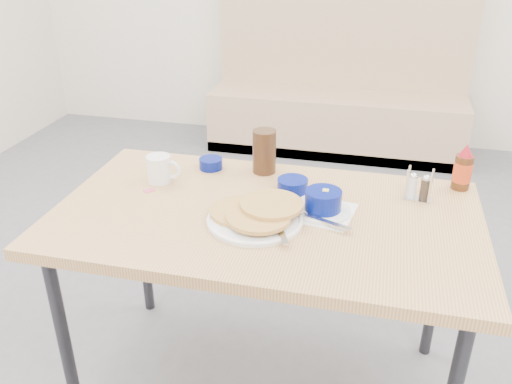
% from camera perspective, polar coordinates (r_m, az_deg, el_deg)
% --- Properties ---
extents(booth_bench, '(1.90, 0.56, 1.22)m').
position_cam_1_polar(booth_bench, '(4.27, 8.54, 9.17)').
color(booth_bench, tan).
rests_on(booth_bench, ground).
extents(dining_table, '(1.40, 0.80, 0.76)m').
position_cam_1_polar(dining_table, '(1.82, 0.98, -3.87)').
color(dining_table, tan).
rests_on(dining_table, ground).
extents(pancake_plate, '(0.31, 0.31, 0.05)m').
position_cam_1_polar(pancake_plate, '(1.73, -0.00, -2.47)').
color(pancake_plate, white).
rests_on(pancake_plate, dining_table).
extents(coffee_mug, '(0.13, 0.09, 0.10)m').
position_cam_1_polar(coffee_mug, '(2.01, -10.06, 2.45)').
color(coffee_mug, white).
rests_on(coffee_mug, dining_table).
extents(grits_setting, '(0.23, 0.24, 0.08)m').
position_cam_1_polar(grits_setting, '(1.78, 7.06, -1.23)').
color(grits_setting, white).
rests_on(grits_setting, dining_table).
extents(creamer_bowl, '(0.09, 0.09, 0.04)m').
position_cam_1_polar(creamer_bowl, '(2.10, -4.78, 3.00)').
color(creamer_bowl, '#041167').
rests_on(creamer_bowl, dining_table).
extents(butter_bowl, '(0.11, 0.11, 0.05)m').
position_cam_1_polar(butter_bowl, '(1.92, 3.87, 0.67)').
color(butter_bowl, '#041167').
rests_on(butter_bowl, dining_table).
extents(amber_tumbler, '(0.09, 0.09, 0.17)m').
position_cam_1_polar(amber_tumbler, '(2.04, 0.88, 4.29)').
color(amber_tumbler, '#372011').
rests_on(amber_tumbler, dining_table).
extents(condiment_caddy, '(0.10, 0.07, 0.11)m').
position_cam_1_polar(condiment_caddy, '(1.94, 16.71, 0.35)').
color(condiment_caddy, silver).
rests_on(condiment_caddy, dining_table).
extents(syrup_bottle, '(0.06, 0.06, 0.17)m').
position_cam_1_polar(syrup_bottle, '(2.05, 20.94, 2.21)').
color(syrup_bottle, '#47230F').
rests_on(syrup_bottle, dining_table).
extents(sugar_wrapper, '(0.04, 0.05, 0.00)m').
position_cam_1_polar(sugar_wrapper, '(1.97, -11.18, 0.16)').
color(sugar_wrapper, '#CB4366').
rests_on(sugar_wrapper, dining_table).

